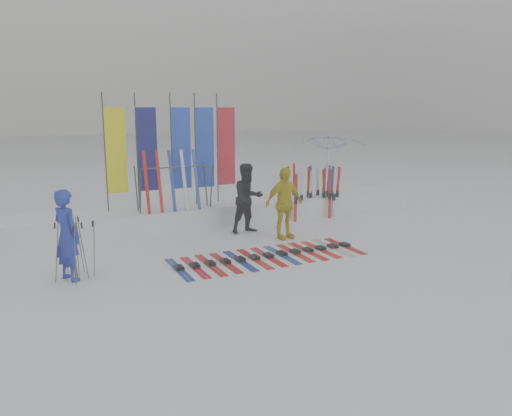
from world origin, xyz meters
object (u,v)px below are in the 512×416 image
ski_row (268,256)px  person_yellow (284,203)px  person_black (248,198)px  person_blue (67,235)px  ski_rack (174,182)px  tent_canopy (329,169)px

ski_row → person_yellow: bearing=49.6°
person_black → person_blue: bearing=-164.0°
ski_rack → ski_row: bearing=-71.3°
person_blue → ski_rack: ski_rack is taller
person_yellow → person_blue: bearing=-175.2°
person_blue → tent_canopy: (9.18, 4.53, 0.35)m
person_black → tent_canopy: 5.04m
person_yellow → ski_row: (-1.15, -1.35, -0.91)m
person_yellow → ski_row: person_yellow is taller
person_yellow → ski_rack: person_yellow is taller
person_yellow → ski_row: 2.00m
person_black → person_yellow: person_black is taller
ski_row → ski_rack: bearing=108.7°
person_black → tent_canopy: (4.34, 2.54, 0.31)m
person_blue → person_yellow: size_ratio=0.97×
person_black → person_yellow: 1.14m
person_blue → ski_rack: bearing=-72.9°
person_blue → tent_canopy: 10.25m
person_blue → person_yellow: bearing=-107.3°
person_black → ski_row: (-0.57, -2.34, -0.92)m
person_black → ski_row: bearing=-110.2°
ski_rack → tent_canopy: bearing=13.3°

